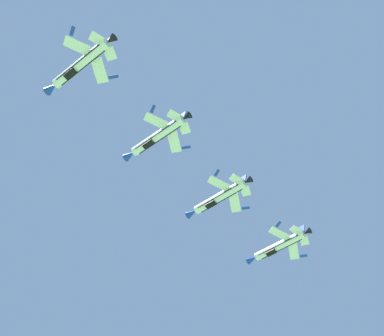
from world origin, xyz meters
TOP-DOWN VIEW (x-y plane):
  - fighter_jet_lead at (-10.73, 50.25)m, footprint 11.69×13.83m
  - fighter_jet_left_wing at (4.69, 63.23)m, footprint 11.66×13.83m
  - fighter_jet_right_wing at (19.54, 73.76)m, footprint 11.61×13.83m
  - fighter_jet_left_outer at (35.64, 83.59)m, footprint 11.61×13.83m

SIDE VIEW (x-z plane):
  - fighter_jet_left_outer at x=35.64m, z-range 76.31..80.94m
  - fighter_jet_lead at x=-10.73m, z-range 77.46..81.84m
  - fighter_jet_right_wing at x=19.54m, z-range 77.37..81.99m
  - fighter_jet_left_wing at x=4.69m, z-range 79.34..83.76m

